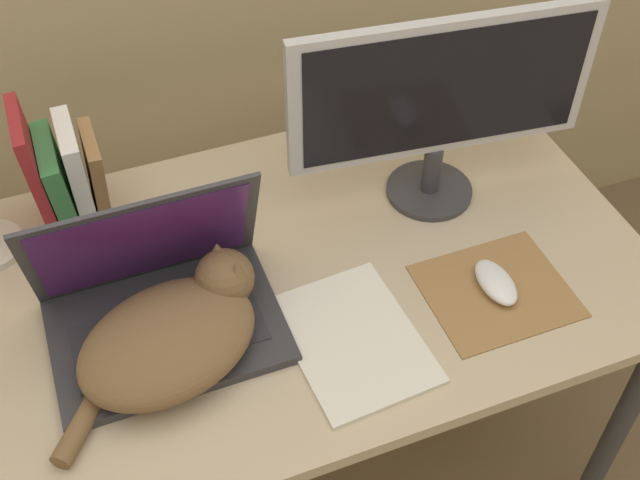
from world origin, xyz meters
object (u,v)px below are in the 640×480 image
(laptop, at_px, (160,304))
(notepad, at_px, (353,339))
(external_monitor, at_px, (441,100))
(book_row, at_px, (66,180))
(computer_mouse, at_px, (496,282))
(cat, at_px, (174,334))

(laptop, height_order, notepad, laptop)
(external_monitor, xyz_separation_m, book_row, (-0.66, 0.17, -0.12))
(external_monitor, height_order, computer_mouse, external_monitor)
(notepad, bearing_deg, laptop, 152.27)
(computer_mouse, height_order, book_row, book_row)
(laptop, xyz_separation_m, external_monitor, (0.56, 0.13, 0.17))
(cat, distance_m, external_monitor, 0.61)
(laptop, relative_size, cat, 0.98)
(laptop, height_order, book_row, laptop)
(notepad, bearing_deg, computer_mouse, 3.30)
(external_monitor, height_order, book_row, external_monitor)
(laptop, bearing_deg, notepad, -27.73)
(external_monitor, bearing_deg, cat, -159.92)
(laptop, height_order, computer_mouse, laptop)
(cat, relative_size, notepad, 1.33)
(external_monitor, bearing_deg, laptop, -166.93)
(cat, relative_size, book_row, 1.48)
(external_monitor, xyz_separation_m, computer_mouse, (-0.00, -0.26, -0.21))
(computer_mouse, xyz_separation_m, book_row, (-0.66, 0.43, 0.09))
(laptop, distance_m, cat, 0.07)
(book_row, bearing_deg, laptop, -71.82)
(laptop, distance_m, book_row, 0.32)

